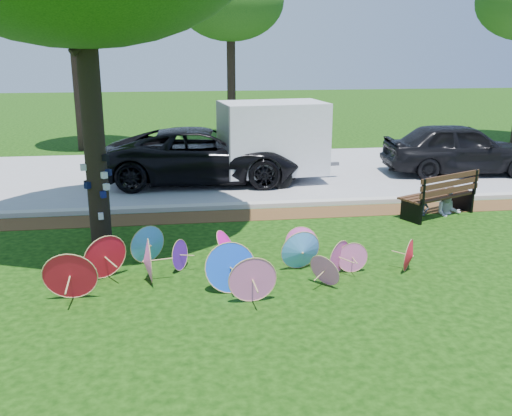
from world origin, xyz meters
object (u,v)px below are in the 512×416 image
at_px(dark_pickup, 460,148).
at_px(black_van, 204,155).
at_px(person_right, 450,189).
at_px(parasol_pile, 216,259).
at_px(cargo_trailer, 273,138).
at_px(park_bench, 437,194).
at_px(person_left, 423,194).

bearing_deg(dark_pickup, black_van, 94.59).
height_order(black_van, person_right, black_van).
bearing_deg(parasol_pile, dark_pickup, 42.24).
height_order(black_van, cargo_trailer, cargo_trailer).
height_order(cargo_trailer, park_bench, cargo_trailer).
bearing_deg(parasol_pile, park_bench, 30.04).
bearing_deg(person_right, dark_pickup, 74.93).
height_order(cargo_trailer, person_right, cargo_trailer).
distance_m(black_van, dark_pickup, 8.29).
height_order(parasol_pile, person_left, person_left).
relative_size(black_van, person_left, 5.61).
bearing_deg(black_van, parasol_pile, -179.29).
relative_size(parasol_pile, park_bench, 3.21).
xyz_separation_m(parasol_pile, person_left, (5.33, 3.33, 0.14)).
xyz_separation_m(cargo_trailer, park_bench, (3.39, -4.17, -0.82)).
distance_m(parasol_pile, black_van, 7.68).
distance_m(parasol_pile, person_left, 6.29).
distance_m(cargo_trailer, person_left, 5.19).
distance_m(black_van, cargo_trailer, 2.16).
height_order(dark_pickup, person_right, dark_pickup).
bearing_deg(person_right, parasol_pile, -136.74).
height_order(black_van, dark_pickup, dark_pickup).
distance_m(parasol_pile, park_bench, 6.56).
height_order(park_bench, person_right, person_right).
bearing_deg(person_right, black_van, 157.69).
bearing_deg(cargo_trailer, parasol_pile, -113.43).
bearing_deg(park_bench, dark_pickup, 32.79).
relative_size(parasol_pile, dark_pickup, 1.37).
bearing_deg(person_left, black_van, 137.76).
height_order(dark_pickup, park_bench, dark_pickup).
xyz_separation_m(dark_pickup, cargo_trailer, (-6.21, -0.26, 0.53)).
bearing_deg(park_bench, parasol_pile, -174.72).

